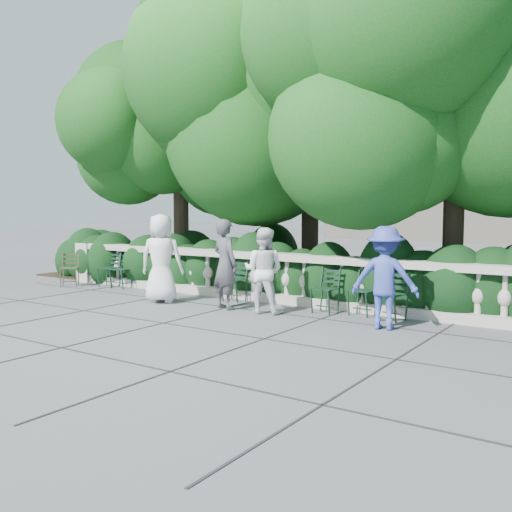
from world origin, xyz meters
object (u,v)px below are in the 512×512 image
Objects in this scene: chair_a at (117,289)px; person_older_blue at (385,278)px; chair_e at (387,321)px; person_woman_grey at (225,264)px; chair_b at (105,287)px; person_casual_man at (263,270)px; chair_f at (358,317)px; person_businessman at (161,258)px; chair_weathered at (69,287)px; chair_d at (230,302)px; chair_c at (321,314)px.

chair_a is 6.90m from person_older_blue.
chair_e is at bearing -84.57° from person_older_blue.
person_woman_grey is at bearing -11.90° from person_older_blue.
person_casual_man is (4.96, -0.63, 0.78)m from chair_b.
chair_a is at bearing -174.43° from chair_f.
chair_b is at bearing 7.76° from person_woman_grey.
chair_b is at bearing -41.00° from person_businessman.
person_older_blue is (6.82, -0.63, 0.81)m from chair_a.
chair_b is 2.91m from person_businessman.
person_businessman is (2.64, -0.83, 0.89)m from chair_b.
chair_f is 0.52× the size of person_older_blue.
chair_weathered is 8.04m from person_older_blue.
chair_d is 2.78m from chair_f.
person_casual_man is at bearing -43.32° from chair_weathered.
person_casual_man reaches higher than chair_f.
chair_c is at bearing -39.00° from chair_weathered.
chair_b is at bearing -177.42° from chair_c.
chair_weathered is 0.52× the size of person_older_blue.
person_woman_grey reaches higher than chair_c.
chair_a and chair_b have the same top height.
person_casual_man is 0.96× the size of person_older_blue.
person_businessman is 2.33m from person_casual_man.
person_casual_man reaches higher than chair_e.
chair_c and chair_d have the same top height.
chair_d is at bearing -39.78° from person_casual_man.
person_older_blue is (0.75, -0.68, 0.81)m from chair_f.
chair_c is at bearing -7.40° from chair_a.
chair_d is 1.64m from person_businessman.
person_woman_grey reaches higher than chair_d.
person_casual_man reaches higher than chair_b.
chair_c is at bearing -13.80° from chair_b.
chair_f is at bearing -175.42° from chair_e.
chair_e is at bearing 165.79° from person_businessman.
chair_f is 0.54× the size of person_casual_man.
chair_a and chair_d have the same top height.
person_woman_grey is at bearing -158.83° from chair_c.
person_businessman is at bearing -29.74° from chair_b.
chair_c is 2.13m from chair_d.
person_casual_man is at bearing -26.45° from chair_d.
chair_weathered is at bearing -164.75° from chair_a.
person_casual_man is at bearing -13.67° from chair_a.
person_woman_grey reaches higher than person_older_blue.
person_woman_grey is (4.85, -0.19, 0.85)m from chair_weathered.
chair_a is 0.47× the size of person_businessman.
chair_d is at bearing -166.73° from chair_e.
person_older_blue is at bearing -43.24° from chair_weathered.
person_older_blue reaches higher than chair_a.
chair_c is 0.47× the size of person_businessman.
chair_d is 1.00× the size of chair_weathered.
person_woman_grey is 3.14m from person_older_blue.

